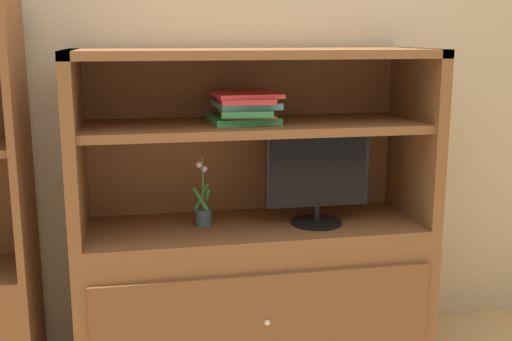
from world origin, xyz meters
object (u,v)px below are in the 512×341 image
at_px(media_console, 254,265).
at_px(potted_plant, 203,210).
at_px(magazine_stack, 245,107).
at_px(tv_monitor, 318,178).

bearing_deg(media_console, potted_plant, 175.94).
relative_size(media_console, magazine_stack, 4.44).
distance_m(media_console, magazine_stack, 0.71).
bearing_deg(magazine_stack, media_console, -4.16).
bearing_deg(potted_plant, magazine_stack, -4.04).
height_order(media_console, potted_plant, media_console).
xyz_separation_m(potted_plant, magazine_stack, (0.18, -0.01, 0.45)).
bearing_deg(potted_plant, media_console, -4.06).
bearing_deg(media_console, magazine_stack, 175.84).
xyz_separation_m(tv_monitor, magazine_stack, (-0.31, 0.06, 0.31)).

